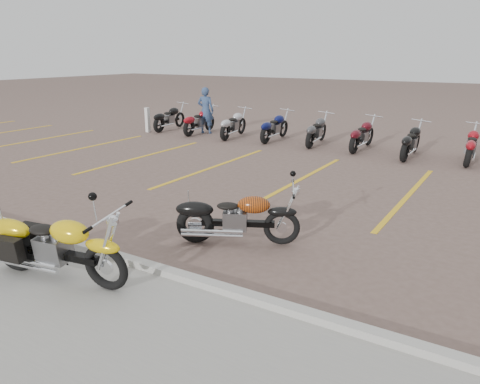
{
  "coord_description": "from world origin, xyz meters",
  "views": [
    {
      "loc": [
        4.76,
        -6.74,
        3.14
      ],
      "look_at": [
        0.57,
        0.09,
        0.75
      ],
      "focal_mm": 35.0,
      "sensor_mm": 36.0,
      "label": 1
    }
  ],
  "objects_px": {
    "yellow_cruiser": "(56,248)",
    "flame_cruiser": "(235,220)",
    "person_a": "(206,110)",
    "bollard": "(148,120)"
  },
  "relations": [
    {
      "from": "yellow_cruiser",
      "to": "person_a",
      "type": "distance_m",
      "value": 12.86
    },
    {
      "from": "yellow_cruiser",
      "to": "person_a",
      "type": "bearing_deg",
      "value": 107.09
    },
    {
      "from": "flame_cruiser",
      "to": "person_a",
      "type": "distance_m",
      "value": 11.57
    },
    {
      "from": "yellow_cruiser",
      "to": "bollard",
      "type": "bearing_deg",
      "value": 117.75
    },
    {
      "from": "bollard",
      "to": "yellow_cruiser",
      "type": "bearing_deg",
      "value": -53.35
    },
    {
      "from": "person_a",
      "to": "yellow_cruiser",
      "type": "bearing_deg",
      "value": 101.8
    },
    {
      "from": "yellow_cruiser",
      "to": "flame_cruiser",
      "type": "height_order",
      "value": "yellow_cruiser"
    },
    {
      "from": "person_a",
      "to": "bollard",
      "type": "xyz_separation_m",
      "value": [
        -2.21,
        -1.02,
        -0.42
      ]
    },
    {
      "from": "yellow_cruiser",
      "to": "flame_cruiser",
      "type": "relative_size",
      "value": 1.21
    },
    {
      "from": "person_a",
      "to": "bollard",
      "type": "bearing_deg",
      "value": 10.5
    }
  ]
}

